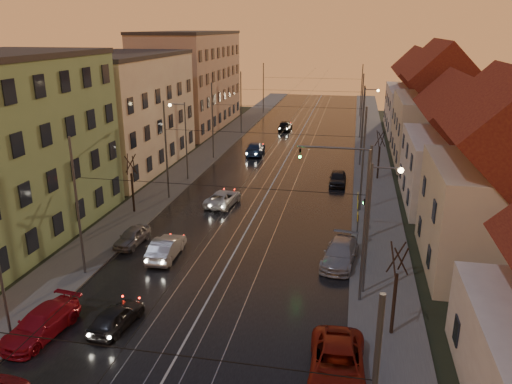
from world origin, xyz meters
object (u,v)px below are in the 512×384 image
Objects in this scene: driving_car_1 at (166,248)px; driving_car_3 at (255,148)px; driving_car_0 at (116,317)px; parked_right_1 at (340,253)px; street_lamp_1 at (374,217)px; street_lamp_3 at (366,113)px; parked_left_2 at (41,324)px; street_lamp_2 at (183,133)px; traffic_light_mast at (355,180)px; parked_left_3 at (132,237)px; parked_right_0 at (337,364)px; driving_car_4 at (285,125)px; parked_right_2 at (338,178)px; driving_car_2 at (223,198)px.

driving_car_3 is (0.31, 29.71, 0.02)m from driving_car_1.
driving_car_0 is 14.94m from parked_right_1.
street_lamp_1 reaches higher than driving_car_3.
driving_car_3 is at bearing -163.52° from street_lamp_3.
street_lamp_2 is at bearing 100.71° from parked_left_2.
traffic_light_mast reaches higher than driving_car_0.
street_lamp_1 is at bearing -82.09° from traffic_light_mast.
street_lamp_2 is 1.70× the size of parked_left_2.
parked_left_2 is at bearing 29.63° from driving_car_0.
street_lamp_3 is 1.81× the size of driving_car_1.
parked_right_1 is at bearing -175.31° from driving_car_1.
street_lamp_2 is at bearing 99.62° from parked_left_3.
driving_car_1 is 1.22× the size of parked_left_3.
driving_car_1 is (-0.47, 8.47, 0.08)m from driving_car_0.
driving_car_0 is at bearing -154.97° from street_lamp_1.
driving_car_4 is at bearing 98.32° from parked_right_0.
driving_car_1 is (4.70, -17.62, -4.16)m from street_lamp_2.
parked_right_2 reaches higher than parked_left_2.
street_lamp_2 is 1.00× the size of street_lamp_3.
driving_car_3 is 1.29× the size of parked_right_2.
street_lamp_2 is at bearing 144.93° from traffic_light_mast.
street_lamp_2 is at bearing -138.69° from street_lamp_3.
street_lamp_1 is 14.33m from driving_car_1.
street_lamp_1 reaches higher than driving_car_4.
traffic_light_mast is 1.60× the size of driving_car_4.
street_lamp_1 is 1.55× the size of driving_car_3.
parked_right_0 is at bearing 137.34° from driving_car_1.
parked_right_0 is (11.54, -1.82, 0.11)m from driving_car_0.
driving_car_2 is 18.71m from driving_car_3.
street_lamp_3 reaches higher than driving_car_2.
parked_right_0 is 11.68m from parked_right_1.
street_lamp_3 is at bearing 90.00° from street_lamp_1.
parked_right_2 is (-2.67, 21.39, -4.20)m from street_lamp_1.
street_lamp_2 reaches higher than parked_left_2.
street_lamp_2 reaches higher than parked_left_3.
street_lamp_3 is 36.41m from parked_left_3.
traffic_light_mast is at bearing 97.91° from street_lamp_1.
driving_car_4 is 56.54m from parked_right_0.
parked_right_0 is 29.33m from parked_right_2.
street_lamp_1 reaches higher than driving_car_2.
driving_car_2 reaches higher than driving_car_0.
traffic_light_mast is at bearing 111.74° from driving_car_3.
parked_right_2 is at bearing -121.72° from driving_car_1.
parked_right_0 is at bearing -91.42° from traffic_light_mast.
street_lamp_3 is at bearing 79.74° from parked_right_2.
driving_car_1 is at bearing -165.82° from parked_right_1.
street_lamp_3 is at bearing 41.31° from street_lamp_2.
driving_car_3 is at bearing 104.26° from parked_right_0.
parked_left_3 is at bearing -173.18° from parked_right_1.
parked_right_2 is (-1.17, 29.31, -0.07)m from parked_right_0.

